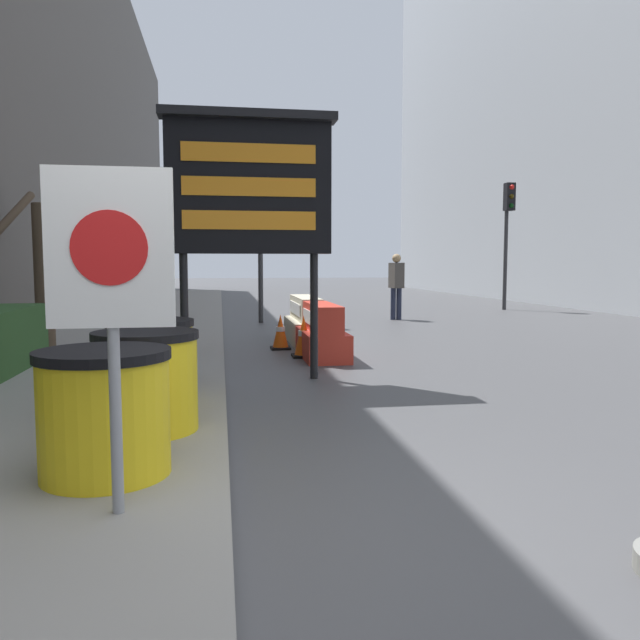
% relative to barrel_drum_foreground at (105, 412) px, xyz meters
% --- Properties ---
extents(ground_plane, '(120.00, 120.00, 0.00)m').
position_rel_barrel_drum_foreground_xyz_m(ground_plane, '(0.74, -0.88, -0.55)').
color(ground_plane, '#474749').
extents(building_left_facade, '(0.40, 50.40, 11.93)m').
position_rel_barrel_drum_foreground_xyz_m(building_left_facade, '(-2.88, 8.92, 5.42)').
color(building_left_facade, '#4C4742').
rests_on(building_left_facade, ground_plane).
extents(bare_tree, '(1.55, 1.66, 2.65)m').
position_rel_barrel_drum_foreground_xyz_m(bare_tree, '(-2.01, 6.15, 0.98)').
color(bare_tree, '#4C3D2D').
rests_on(bare_tree, sidewalk_left).
extents(barrel_drum_foreground, '(0.80, 0.80, 0.77)m').
position_rel_barrel_drum_foreground_xyz_m(barrel_drum_foreground, '(0.00, 0.00, 0.00)').
color(barrel_drum_foreground, yellow).
rests_on(barrel_drum_foreground, sidewalk_left).
extents(barrel_drum_middle, '(0.80, 0.80, 0.77)m').
position_rel_barrel_drum_foreground_xyz_m(barrel_drum_middle, '(0.13, 1.01, 0.00)').
color(barrel_drum_middle, yellow).
rests_on(barrel_drum_middle, sidewalk_left).
extents(barrel_drum_back, '(0.80, 0.80, 0.77)m').
position_rel_barrel_drum_foreground_xyz_m(barrel_drum_back, '(0.05, 2.01, 0.00)').
color(barrel_drum_back, yellow).
rests_on(barrel_drum_back, sidewalk_left).
extents(warning_sign, '(0.62, 0.08, 1.76)m').
position_rel_barrel_drum_foreground_xyz_m(warning_sign, '(0.17, -0.63, 0.84)').
color(warning_sign, gray).
rests_on(warning_sign, sidewalk_left).
extents(message_board, '(2.11, 0.36, 3.25)m').
position_rel_barrel_drum_foreground_xyz_m(message_board, '(1.06, 3.82, 1.82)').
color(message_board, black).
rests_on(message_board, ground_plane).
extents(jersey_barrier_red_striped, '(0.64, 1.61, 0.83)m').
position_rel_barrel_drum_foreground_xyz_m(jersey_barrier_red_striped, '(2.24, 5.54, -0.18)').
color(jersey_barrier_red_striped, red).
rests_on(jersey_barrier_red_striped, ground_plane).
extents(jersey_barrier_cream, '(0.61, 1.88, 0.84)m').
position_rel_barrel_drum_foreground_xyz_m(jersey_barrier_cream, '(2.24, 7.45, -0.18)').
color(jersey_barrier_cream, beige).
rests_on(jersey_barrier_cream, ground_plane).
extents(traffic_cone_near, '(0.36, 0.36, 0.65)m').
position_rel_barrel_drum_foreground_xyz_m(traffic_cone_near, '(1.97, 5.64, -0.23)').
color(traffic_cone_near, black).
rests_on(traffic_cone_near, ground_plane).
extents(traffic_cone_mid, '(0.33, 0.33, 0.59)m').
position_rel_barrel_drum_foreground_xyz_m(traffic_cone_mid, '(1.70, 6.58, -0.26)').
color(traffic_cone_mid, black).
rests_on(traffic_cone_mid, ground_plane).
extents(traffic_light_near_curb, '(0.28, 0.44, 4.14)m').
position_rel_barrel_drum_foreground_xyz_m(traffic_light_near_curb, '(1.68, 11.34, 2.44)').
color(traffic_light_near_curb, '#2D2D30').
rests_on(traffic_light_near_curb, ground_plane).
extents(traffic_light_far_side, '(0.28, 0.44, 3.91)m').
position_rel_barrel_drum_foreground_xyz_m(traffic_light_far_side, '(9.51, 14.41, 2.29)').
color(traffic_light_far_side, '#2D2D30').
rests_on(traffic_light_far_side, ground_plane).
extents(pedestrian_worker, '(0.31, 0.47, 1.69)m').
position_rel_barrel_drum_foreground_xyz_m(pedestrian_worker, '(5.18, 11.69, 0.45)').
color(pedestrian_worker, '#23283D').
rests_on(pedestrian_worker, ground_plane).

